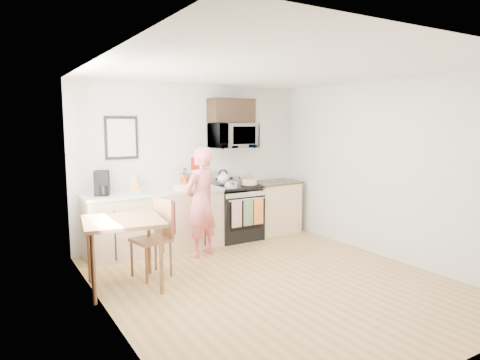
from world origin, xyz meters
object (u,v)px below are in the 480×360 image
dining_table (123,227)px  cake (249,183)px  person (201,202)px  chair (160,226)px  microwave (233,136)px  range (236,214)px

dining_table → cake: size_ratio=2.86×
person → chair: 0.95m
microwave → cake: size_ratio=2.42×
range → microwave: bearing=90.1°
range → dining_table: size_ratio=1.29×
microwave → cake: bearing=-53.0°
chair → person: bearing=17.4°
microwave → cake: microwave is taller
range → chair: size_ratio=1.16×
range → microwave: microwave is taller
microwave → cake: (0.18, -0.24, -0.79)m
person → dining_table: (-1.36, -0.69, -0.07)m
microwave → dining_table: bearing=-150.0°
dining_table → cake: 2.70m
person → cake: bearing=176.1°
range → chair: 2.01m
person → microwave: bearing=-169.1°
person → dining_table: size_ratio=1.81×
range → person: (-0.92, -0.53, 0.38)m
microwave → chair: size_ratio=0.76×
microwave → person: size_ratio=0.47×
chair → range: bearing=17.5°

